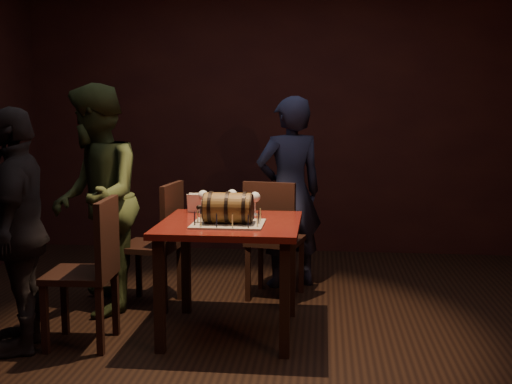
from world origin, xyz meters
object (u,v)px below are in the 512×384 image
pub_table (230,238)px  chair_left_rear (160,237)px  wine_glass_left (203,196)px  person_left_rear (96,199)px  chair_back (273,234)px  person_back (290,192)px  wine_glass_right (255,198)px  barrel_cake (228,208)px  pint_of_ale (212,206)px  wine_glass_mid (232,196)px  chair_left_front (92,264)px  person_left_front (19,230)px

pub_table → chair_left_rear: bearing=139.4°
wine_glass_left → person_left_rear: (-0.79, 0.05, -0.04)m
chair_back → person_back: bearing=75.8°
wine_glass_right → person_back: person_back is taller
barrel_cake → chair_back: (0.22, 0.85, -0.34)m
pint_of_ale → wine_glass_left: bearing=122.8°
wine_glass_mid → chair_left_rear: chair_left_rear is taller
chair_back → chair_left_rear: (-0.82, -0.23, 0.00)m
pub_table → barrel_cake: 0.24m
pub_table → chair_left_front: chair_left_front is taller
person_back → wine_glass_left: bearing=32.0°
wine_glass_mid → wine_glass_right: bearing=-31.3°
chair_left_rear → person_back: size_ratio=0.59×
chair_left_rear → person_left_rear: (-0.43, -0.16, 0.30)m
pint_of_ale → person_left_rear: 0.90m
wine_glass_left → person_left_rear: person_left_rear is taller
wine_glass_mid → pint_of_ale: size_ratio=1.07×
person_left_rear → wine_glass_right: bearing=66.0°
barrel_cake → person_left_rear: person_left_rear is taller
barrel_cake → chair_left_front: barrel_cake is taller
wine_glass_left → person_left_rear: size_ratio=0.10×
wine_glass_right → person_left_front: (-1.38, -0.66, -0.12)m
pub_table → chair_left_front: 0.88m
barrel_cake → wine_glass_right: barrel_cake is taller
chair_left_front → person_left_front: bearing=-165.8°
person_left_rear → chair_left_front: bearing=-2.0°
wine_glass_left → wine_glass_right: 0.37m
wine_glass_left → person_left_front: (-1.00, -0.71, -0.12)m
barrel_cake → pint_of_ale: bearing=118.2°
chair_left_rear → person_left_front: bearing=-124.8°
wine_glass_mid → person_left_rear: size_ratio=0.10×
wine_glass_left → chair_left_rear: (-0.37, 0.21, -0.35)m
person_back → person_left_rear: size_ratio=0.95×
barrel_cake → person_back: size_ratio=0.23×
chair_left_front → person_left_rear: (-0.20, 0.65, 0.30)m
pint_of_ale → person_back: person_back is taller
barrel_cake → person_left_rear: bearing=155.7°
pint_of_ale → chair_left_rear: (-0.46, 0.34, -0.30)m
pub_table → person_back: bearing=74.5°
person_left_front → pub_table: bearing=93.6°
pub_table → person_left_rear: bearing=160.9°
person_left_rear → person_left_front: size_ratio=1.11×
chair_left_rear → wine_glass_mid: bearing=-14.6°
wine_glass_mid → chair_left_front: 1.08m
pub_table → chair_back: chair_back is taller
wine_glass_right → wine_glass_mid: bearing=148.7°
pub_table → person_left_rear: 1.11m
wine_glass_left → chair_back: 0.72m
barrel_cake → person_left_front: bearing=-166.9°
pint_of_ale → chair_left_front: size_ratio=0.16×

